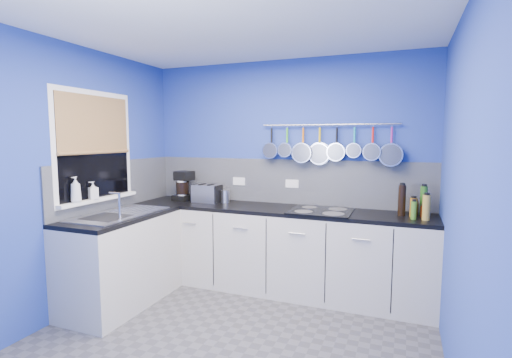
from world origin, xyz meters
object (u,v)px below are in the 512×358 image
Objects in this scene: paper_towel at (182,191)px; hob at (321,211)px; toaster at (207,193)px; coffee_maker at (183,186)px; soap_bottle_b at (93,190)px; soap_bottle_a at (76,190)px; canister at (225,196)px.

hob is at bearing -2.22° from paper_towel.
coffee_maker is at bearing 177.29° from toaster.
soap_bottle_b is 1.11m from coffee_maker.
hob is (1.35, -0.09, -0.09)m from toaster.
soap_bottle_b is at bearing -154.94° from hob.
soap_bottle_b is 1.08m from paper_towel.
canister is (0.89, 1.29, -0.20)m from soap_bottle_a.
paper_towel is at bearing 73.80° from soap_bottle_a.
paper_towel is 0.32m from toaster.
coffee_maker is 1.11× the size of toaster.
paper_towel is 1.68m from hob.
hob is (2.03, 1.15, -0.26)m from soap_bottle_a.
coffee_maker is at bearing 92.84° from paper_towel.
soap_bottle_a reaches higher than hob.
soap_bottle_b reaches higher than paper_towel.
hob is at bearing 29.67° from soap_bottle_a.
soap_bottle_b is at bearing -109.29° from paper_towel.
canister is 1.15m from hob.
soap_bottle_b is 1.24m from toaster.
canister is at bearing 12.80° from coffee_maker.
hob is at bearing 5.31° from coffee_maker.
coffee_maker is 0.33m from toaster.
coffee_maker is at bearing 176.54° from hob.
coffee_maker reaches higher than canister.
toaster is 0.51× the size of hob.
toaster is (0.32, 0.02, -0.02)m from paper_towel.
soap_bottle_a is 0.39× the size of hob.
toaster is 1.36m from hob.
hob is (2.03, 0.95, -0.23)m from soap_bottle_b.
soap_bottle_a is 1.28m from paper_towel.
hob is (1.67, -0.10, -0.17)m from coffee_maker.
soap_bottle_a is at bearing -90.00° from soap_bottle_b.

